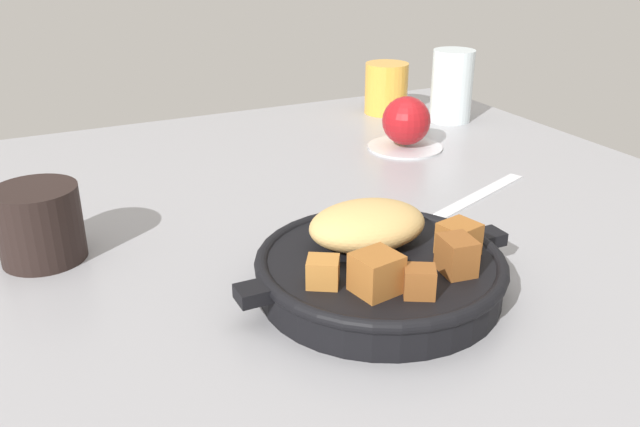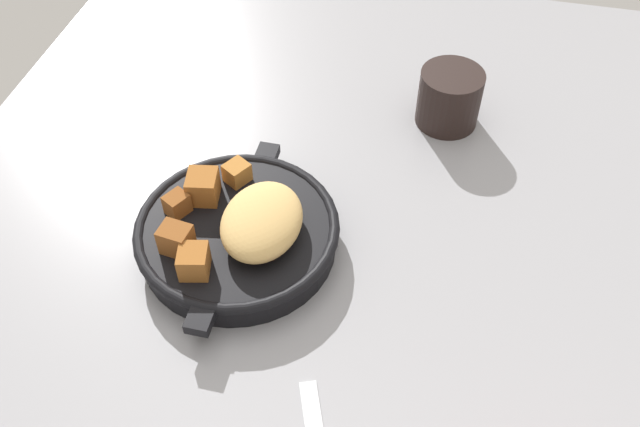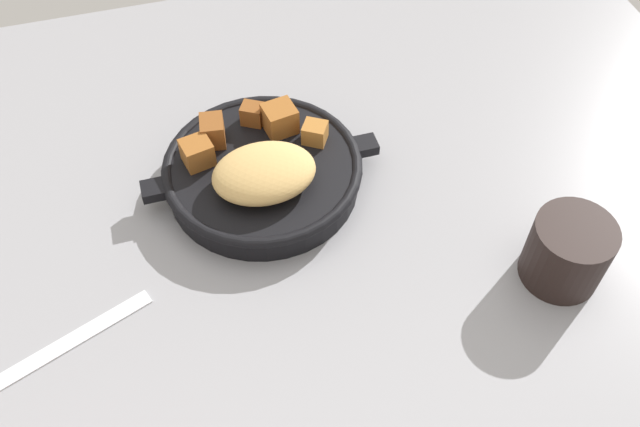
% 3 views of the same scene
% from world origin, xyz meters
% --- Properties ---
extents(ground_plane, '(1.08, 1.00, 0.02)m').
position_xyz_m(ground_plane, '(0.00, 0.00, -0.01)').
color(ground_plane, gray).
extents(cast_iron_skillet, '(0.26, 0.22, 0.07)m').
position_xyz_m(cast_iron_skillet, '(0.04, -0.12, 0.03)').
color(cast_iron_skillet, black).
rests_on(cast_iron_skillet, ground_plane).
extents(butter_knife, '(0.17, 0.08, 0.00)m').
position_xyz_m(butter_knife, '(0.26, 0.01, 0.00)').
color(butter_knife, silver).
rests_on(butter_knife, ground_plane).
extents(coffee_mug_dark, '(0.08, 0.08, 0.07)m').
position_xyz_m(coffee_mug_dark, '(-0.22, 0.07, 0.04)').
color(coffee_mug_dark, black).
rests_on(coffee_mug_dark, ground_plane).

